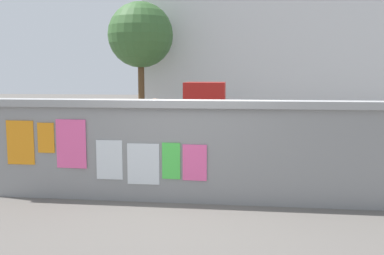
{
  "coord_description": "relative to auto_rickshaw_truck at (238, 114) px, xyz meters",
  "views": [
    {
      "loc": [
        0.99,
        -6.97,
        2.07
      ],
      "look_at": [
        -0.07,
        1.37,
        1.06
      ],
      "focal_mm": 40.99,
      "sensor_mm": 36.0,
      "label": 1
    }
  ],
  "objects": [
    {
      "name": "ground",
      "position": [
        -0.72,
        1.75,
        -0.9
      ],
      "size": [
        60.0,
        60.0,
        0.0
      ],
      "primitive_type": "plane",
      "color": "#605B56"
    },
    {
      "name": "poster_wall",
      "position": [
        -0.73,
        -6.25,
        -0.04
      ],
      "size": [
        6.91,
        0.42,
        1.67
      ],
      "color": "gray",
      "rests_on": "ground"
    },
    {
      "name": "auto_rickshaw_truck",
      "position": [
        0.0,
        0.0,
        0.0
      ],
      "size": [
        3.64,
        1.61,
        1.85
      ],
      "color": "black",
      "rests_on": "ground"
    },
    {
      "name": "motorcycle",
      "position": [
        0.98,
        -3.6,
        -0.44
      ],
      "size": [
        1.9,
        0.56,
        0.87
      ],
      "color": "black",
      "rests_on": "ground"
    },
    {
      "name": "bicycle_near",
      "position": [
        -1.01,
        -3.34,
        -0.54
      ],
      "size": [
        1.71,
        0.44,
        0.95
      ],
      "color": "black",
      "rests_on": "ground"
    },
    {
      "name": "bicycle_far",
      "position": [
        -2.68,
        -2.16,
        -0.54
      ],
      "size": [
        1.71,
        0.44,
        0.95
      ],
      "color": "black",
      "rests_on": "ground"
    },
    {
      "name": "person_walking",
      "position": [
        -1.5,
        -4.95,
        0.09
      ],
      "size": [
        0.47,
        0.47,
        1.62
      ],
      "color": "#338CBF",
      "rests_on": "ground"
    },
    {
      "name": "tree_roadside",
      "position": [
        -4.36,
        5.62,
        2.87
      ],
      "size": [
        2.83,
        2.83,
        5.2
      ],
      "color": "brown",
      "rests_on": "ground"
    },
    {
      "name": "building_background",
      "position": [
        0.85,
        9.95,
        3.47
      ],
      "size": [
        11.4,
        5.64,
        8.7
      ],
      "color": "silver",
      "rests_on": "ground"
    }
  ]
}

